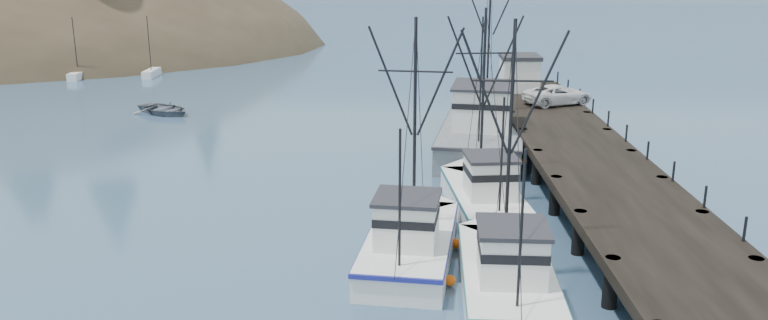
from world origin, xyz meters
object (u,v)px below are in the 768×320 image
pier (584,155)px  trawler_near (506,272)px  pickup_truck (558,95)px  motorboat (165,114)px  trawler_mid (411,240)px  pier_shed (519,72)px  work_vessel (484,128)px  trawler_far (483,195)px

pier → trawler_near: size_ratio=4.09×
pickup_truck → motorboat: (-30.20, 5.55, -2.70)m
trawler_mid → pier_shed: bearing=72.4°
work_vessel → motorboat: work_vessel is taller
work_vessel → motorboat: 26.36m
trawler_far → motorboat: size_ratio=2.04×
pickup_truck → trawler_mid: bearing=132.5°
trawler_near → pier: bearing=65.5°
trawler_far → motorboat: 32.25m
motorboat → trawler_mid: bearing=-111.2°
trawler_far → pier_shed: (5.28, 22.46, 2.60)m
pier_shed → pickup_truck: bearing=-70.3°
trawler_far → pickup_truck: bearing=67.1°
pier_shed → motorboat: bearing=179.7°
trawler_near → work_vessel: size_ratio=0.61×
trawler_far → pier_shed: 23.21m
work_vessel → motorboat: size_ratio=3.43×
trawler_near → pickup_truck: (7.38, 26.35, 1.88)m
work_vessel → motorboat: (-24.50, 9.65, -1.23)m
pier → work_vessel: work_vessel is taller
trawler_far → trawler_mid: bearing=-122.0°
pickup_truck → motorboat: bearing=57.5°
trawler_near → trawler_mid: size_ratio=1.02×
work_vessel → pier_shed: 10.46m
trawler_mid → motorboat: size_ratio=2.07×
trawler_mid → motorboat: 34.50m
pier → pier_shed: bearing=92.6°
trawler_near → trawler_mid: (-3.62, 3.25, -0.00)m
pier → trawler_mid: (-9.88, -10.51, -0.87)m
pier → pier_shed: (-0.83, 18.00, 1.73)m
trawler_mid → pickup_truck: size_ratio=2.10×
pier_shed → pickup_truck: pier_shed is taller
pier → pickup_truck: pickup_truck is taller
trawler_near → pier_shed: (5.44, 31.75, 2.60)m
work_vessel → pickup_truck: size_ratio=3.48×
trawler_near → pickup_truck: size_ratio=2.13×
work_vessel → pier: bearing=-61.6°
pier → trawler_far: 7.61m
work_vessel → pickup_truck: (5.70, 4.10, 1.47)m
trawler_mid → pier_shed: (9.06, 28.51, 2.60)m
pier → pickup_truck: (1.11, 12.59, 1.01)m
motorboat → trawler_far: bearing=-99.5°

